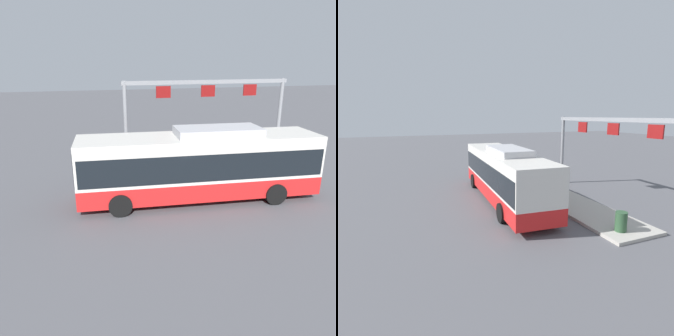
% 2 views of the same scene
% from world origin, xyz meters
% --- Properties ---
extents(ground_plane, '(120.00, 120.00, 0.00)m').
position_xyz_m(ground_plane, '(0.00, 0.00, 0.00)').
color(ground_plane, '#56565B').
extents(platform_curb, '(10.00, 2.80, 0.16)m').
position_xyz_m(platform_curb, '(-2.49, -3.46, 0.08)').
color(platform_curb, '#B2ADA3').
rests_on(platform_curb, ground).
extents(bus_main, '(11.25, 3.34, 3.46)m').
position_xyz_m(bus_main, '(-0.01, 0.00, 1.81)').
color(bus_main, red).
rests_on(bus_main, ground).
extents(person_boarding, '(0.41, 0.57, 1.67)m').
position_xyz_m(person_boarding, '(4.91, -3.75, 0.89)').
color(person_boarding, maroon).
rests_on(person_boarding, ground).
extents(person_waiting_near, '(0.49, 0.60, 1.67)m').
position_xyz_m(person_waiting_near, '(4.01, -3.38, 0.89)').
color(person_waiting_near, black).
rests_on(person_waiting_near, ground).
extents(person_waiting_mid, '(0.52, 0.61, 1.67)m').
position_xyz_m(person_waiting_mid, '(2.79, -3.71, 0.89)').
color(person_waiting_mid, slate).
rests_on(person_waiting_mid, ground).
extents(platform_sign_gantry, '(10.81, 0.24, 5.20)m').
position_xyz_m(platform_sign_gantry, '(-2.61, -5.95, 3.83)').
color(platform_sign_gantry, gray).
rests_on(platform_sign_gantry, ground).
extents(trash_bin, '(0.52, 0.52, 0.90)m').
position_xyz_m(trash_bin, '(-6.57, -3.02, 0.61)').
color(trash_bin, '#2D5133').
rests_on(trash_bin, platform_curb).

